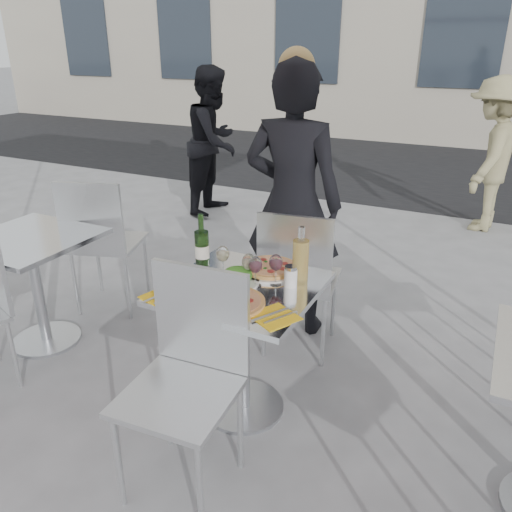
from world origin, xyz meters
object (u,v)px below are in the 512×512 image
at_px(napkin_right, 274,316).
at_px(side_table_left, 33,268).
at_px(chair_near, 190,364).
at_px(woman_diner, 292,203).
at_px(napkin_left, 165,296).
at_px(sugar_shaker, 291,276).
at_px(wineglass_white_b, 249,263).
at_px(side_chair_lfar, 101,236).
at_px(wineglass_red_a, 255,266).
at_px(carafe, 301,260).
at_px(chair_far, 298,272).
at_px(pedestrian_b, 491,155).
at_px(wineglass_white_a, 223,255).
at_px(pedestrian_a, 214,141).
at_px(pizza_far, 270,268).
at_px(wineglass_red_b, 276,264).
at_px(salad_plate, 237,277).
at_px(wine_bottle, 202,247).
at_px(pizza_near, 230,302).
at_px(main_table, 243,323).

bearing_deg(napkin_right, side_table_left, -158.22).
bearing_deg(chair_near, woman_diner, 91.03).
relative_size(napkin_left, napkin_right, 0.91).
bearing_deg(napkin_right, woman_diner, 137.81).
height_order(sugar_shaker, wineglass_white_b, wineglass_white_b).
relative_size(side_chair_lfar, wineglass_white_b, 6.42).
relative_size(side_chair_lfar, wineglass_red_a, 6.42).
bearing_deg(carafe, side_table_left, -174.55).
relative_size(chair_far, pedestrian_b, 0.62).
height_order(pedestrian_b, wineglass_white_a, pedestrian_b).
distance_m(chair_near, pedestrian_a, 3.99).
bearing_deg(pizza_far, napkin_left, -123.44).
relative_size(woman_diner, carafe, 6.16).
height_order(side_chair_lfar, pizza_far, side_chair_lfar).
height_order(carafe, sugar_shaker, carafe).
height_order(side_table_left, wineglass_red_b, wineglass_red_b).
xyz_separation_m(chair_near, salad_plate, (-0.03, 0.48, 0.20)).
bearing_deg(wineglass_white_b, side_table_left, -178.61).
bearing_deg(wineglass_red_a, wine_bottle, 167.22).
bearing_deg(side_chair_lfar, pizza_far, 149.52).
bearing_deg(woman_diner, pizza_near, 94.75).
distance_m(chair_far, chair_near, 1.09).
height_order(side_chair_lfar, carafe, carafe).
height_order(carafe, wineglass_red_a, carafe).
relative_size(woman_diner, wineglass_white_a, 11.34).
relative_size(pizza_far, wine_bottle, 1.10).
distance_m(chair_near, wineglass_white_b, 0.58).
xyz_separation_m(main_table, pizza_far, (0.05, 0.21, 0.23)).
distance_m(pizza_far, carafe, 0.22).
relative_size(wineglass_white_b, wineglass_red_b, 1.00).
relative_size(pizza_far, wineglass_white_a, 2.06).
relative_size(wineglass_white_b, napkin_right, 0.65).
height_order(wineglass_white_a, wineglass_red_b, same).
distance_m(main_table, woman_diner, 1.02).
height_order(side_chair_lfar, salad_plate, side_chair_lfar).
xyz_separation_m(pedestrian_b, sugar_shaker, (-0.70, -3.65, 0.02)).
distance_m(pizza_far, wineglass_red_a, 0.22).
bearing_deg(pedestrian_a, side_table_left, -175.51).
bearing_deg(chair_near, wineglass_red_b, 71.46).
xyz_separation_m(side_table_left, napkin_left, (1.23, -0.27, 0.21)).
bearing_deg(wineglass_red_b, chair_near, -104.33).
distance_m(chair_far, side_chair_lfar, 1.47).
bearing_deg(wineglass_red_a, main_table, -161.18).
xyz_separation_m(pizza_far, wineglass_red_a, (0.01, -0.19, 0.09)).
distance_m(pedestrian_a, pizza_far, 3.44).
bearing_deg(side_chair_lfar, pizza_near, 135.13).
bearing_deg(pizza_far, carafe, -14.83).
relative_size(pedestrian_b, wineglass_red_b, 10.00).
height_order(chair_near, wineglass_white_a, chair_near).
xyz_separation_m(pedestrian_b, wineglass_red_b, (-0.77, -3.66, 0.07)).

